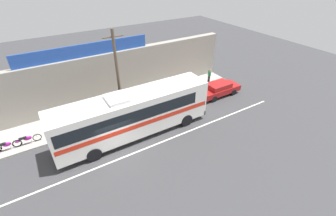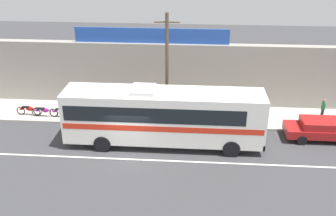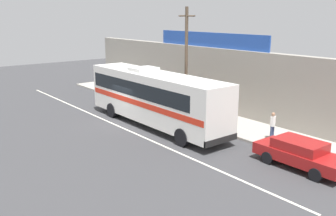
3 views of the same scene
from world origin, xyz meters
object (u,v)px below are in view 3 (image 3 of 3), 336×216
object	(u,v)px
parked_car	(300,153)
pedestrian_near_shop	(273,124)
motorcycle_orange	(131,94)
intercity_bus	(154,95)
pedestrian_far_left	(179,97)
motorcycle_black	(152,99)
motorcycle_green	(118,89)
motorcycle_blue	(123,91)
utility_pole	(186,62)

from	to	relation	value
parked_car	pedestrian_near_shop	size ratio (longest dim) A/B	2.78
motorcycle_orange	intercity_bus	bearing A→B (deg)	-22.00
pedestrian_far_left	motorcycle_black	bearing A→B (deg)	-166.83
intercity_bus	motorcycle_black	world-z (taller)	intercity_bus
pedestrian_far_left	pedestrian_near_shop	size ratio (longest dim) A/B	1.03
motorcycle_orange	pedestrian_near_shop	world-z (taller)	pedestrian_near_shop
motorcycle_green	intercity_bus	bearing A→B (deg)	-17.67
intercity_bus	motorcycle_blue	world-z (taller)	intercity_bus
intercity_bus	pedestrian_near_shop	distance (m)	7.75
parked_car	pedestrian_far_left	bearing A→B (deg)	168.82
motorcycle_orange	pedestrian_near_shop	xyz separation A→B (m)	(14.23, 0.54, 0.50)
motorcycle_blue	pedestrian_near_shop	distance (m)	15.58
intercity_bus	motorcycle_green	xyz separation A→B (m)	(-9.95, 3.17, -1.50)
parked_car	motorcycle_blue	xyz separation A→B (m)	(-18.77, 1.64, -0.17)
motorcycle_blue	motorcycle_orange	distance (m)	1.34
motorcycle_green	pedestrian_near_shop	world-z (taller)	pedestrian_near_shop
intercity_bus	motorcycle_green	size ratio (longest dim) A/B	6.58
utility_pole	motorcycle_black	world-z (taller)	utility_pole
parked_car	motorcycle_black	distance (m)	14.66
motorcycle_blue	motorcycle_orange	size ratio (longest dim) A/B	0.98
motorcycle_green	motorcycle_blue	world-z (taller)	same
intercity_bus	motorcycle_blue	xyz separation A→B (m)	(-8.74, 3.00, -1.50)
motorcycle_black	motorcycle_green	world-z (taller)	same
parked_car	pedestrian_far_left	xyz separation A→B (m)	(-11.90, 2.35, 0.36)
motorcycle_black	motorcycle_blue	distance (m)	4.22
parked_car	motorcycle_orange	xyz separation A→B (m)	(-17.44, 1.62, -0.17)
intercity_bus	motorcycle_green	world-z (taller)	intercity_bus
parked_car	motorcycle_black	world-z (taller)	parked_car
parked_car	utility_pole	xyz separation A→B (m)	(-9.95, 1.33, 3.33)
intercity_bus	motorcycle_green	bearing A→B (deg)	162.33
motorcycle_black	pedestrian_far_left	size ratio (longest dim) A/B	1.19
utility_pole	pedestrian_near_shop	distance (m)	7.42
pedestrian_near_shop	pedestrian_far_left	bearing A→B (deg)	178.74
parked_car	motorcycle_green	xyz separation A→B (m)	(-19.99, 1.80, -0.17)
motorcycle_black	motorcycle_orange	distance (m)	2.88
motorcycle_green	utility_pole	bearing A→B (deg)	-2.67
motorcycle_orange	pedestrian_near_shop	bearing A→B (deg)	2.17
utility_pole	pedestrian_near_shop	bearing A→B (deg)	6.99
intercity_bus	motorcycle_orange	xyz separation A→B (m)	(-7.40, 2.99, -1.50)
utility_pole	motorcycle_green	bearing A→B (deg)	177.33
motorcycle_blue	pedestrian_near_shop	size ratio (longest dim) A/B	1.19
parked_car	pedestrian_far_left	world-z (taller)	pedestrian_far_left
motorcycle_blue	pedestrian_near_shop	bearing A→B (deg)	1.93
utility_pole	motorcycle_green	xyz separation A→B (m)	(-10.04, 0.47, -3.50)
motorcycle_black	pedestrian_near_shop	size ratio (longest dim) A/B	1.22
parked_car	motorcycle_green	distance (m)	20.07
motorcycle_green	pedestrian_far_left	xyz separation A→B (m)	(8.09, 0.55, 0.53)
utility_pole	motorcycle_blue	xyz separation A→B (m)	(-8.83, 0.30, -3.50)
motorcycle_black	pedestrian_near_shop	xyz separation A→B (m)	(11.34, 0.43, 0.50)
utility_pole	motorcycle_green	world-z (taller)	utility_pole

